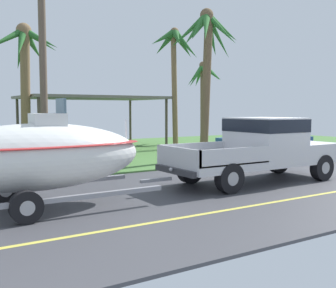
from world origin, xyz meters
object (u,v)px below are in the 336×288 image
object	(u,v)px
palm_tree_near_left	(25,59)
palm_tree_mid	(204,81)
carport_awning	(92,99)
boat_on_trailer	(37,156)
parked_sedan_far	(50,152)
palm_tree_near_right	(175,53)
utility_pole	(43,52)
pickup_truck_towing	(264,146)
parked_sedan_near	(265,142)
palm_tree_far_left	(207,45)

from	to	relation	value
palm_tree_near_left	palm_tree_mid	world-z (taller)	palm_tree_near_left
carport_awning	boat_on_trailer	bearing A→B (deg)	-117.14
carport_awning	parked_sedan_far	bearing A→B (deg)	-123.47
palm_tree_near_right	parked_sedan_far	bearing A→B (deg)	-153.55
boat_on_trailer	carport_awning	bearing A→B (deg)	62.86
boat_on_trailer	palm_tree_mid	size ratio (longest dim) A/B	1.17
parked_sedan_far	carport_awning	xyz separation A→B (m)	(4.17, 6.31, 2.07)
parked_sedan_far	utility_pole	bearing A→B (deg)	-114.25
pickup_truck_towing	parked_sedan_far	bearing A→B (deg)	131.49
palm_tree_mid	utility_pole	distance (m)	14.76
boat_on_trailer	parked_sedan_near	world-z (taller)	boat_on_trailer
palm_tree_mid	boat_on_trailer	bearing A→B (deg)	-138.34
boat_on_trailer	palm_tree_near_right	world-z (taller)	palm_tree_near_right
pickup_truck_towing	parked_sedan_near	size ratio (longest dim) A/B	1.29
palm_tree_near_right	pickup_truck_towing	bearing A→B (deg)	-107.50
carport_awning	palm_tree_far_left	distance (m)	7.61
pickup_truck_towing	palm_tree_near_left	bearing A→B (deg)	114.43
boat_on_trailer	palm_tree_far_left	world-z (taller)	palm_tree_far_left
boat_on_trailer	parked_sedan_near	bearing A→B (deg)	22.58
parked_sedan_near	palm_tree_mid	size ratio (longest dim) A/B	0.88
parked_sedan_far	carport_awning	size ratio (longest dim) A/B	0.64
boat_on_trailer	parked_sedan_near	size ratio (longest dim) A/B	1.33
parked_sedan_near	palm_tree_near_left	bearing A→B (deg)	151.88
boat_on_trailer	palm_tree_near_right	xyz separation A→B (m)	(9.82, 9.49, 3.96)
palm_tree_far_left	parked_sedan_near	bearing A→B (deg)	0.18
boat_on_trailer	utility_pole	size ratio (longest dim) A/B	0.78
parked_sedan_near	carport_awning	bearing A→B (deg)	130.00
pickup_truck_towing	palm_tree_far_left	distance (m)	6.42
parked_sedan_far	palm_tree_near_left	xyz separation A→B (m)	(0.32, 4.55, 3.72)
palm_tree_far_left	parked_sedan_far	bearing A→B (deg)	174.52
palm_tree_near_left	parked_sedan_near	bearing A→B (deg)	-28.12
pickup_truck_towing	palm_tree_mid	size ratio (longest dim) A/B	1.13
boat_on_trailer	utility_pole	bearing A→B (deg)	72.11
parked_sedan_near	palm_tree_near_left	world-z (taller)	palm_tree_near_left
parked_sedan_near	boat_on_trailer	bearing A→B (deg)	-157.42
boat_on_trailer	utility_pole	distance (m)	5.66
parked_sedan_far	palm_tree_near_left	size ratio (longest dim) A/B	0.78
palm_tree_near_left	pickup_truck_towing	bearing A→B (deg)	-65.57
parked_sedan_near	palm_tree_near_right	world-z (taller)	palm_tree_near_right
palm_tree_mid	utility_pole	world-z (taller)	utility_pole
pickup_truck_towing	palm_tree_mid	distance (m)	14.69
pickup_truck_towing	utility_pole	bearing A→B (deg)	138.92
parked_sedan_near	parked_sedan_far	world-z (taller)	same
palm_tree_far_left	boat_on_trailer	bearing A→B (deg)	-149.57
carport_awning	palm_tree_near_right	world-z (taller)	palm_tree_near_right
boat_on_trailer	palm_tree_near_right	distance (m)	14.22
parked_sedan_near	carport_awning	size ratio (longest dim) A/B	0.63
utility_pole	boat_on_trailer	bearing A→B (deg)	-107.89
parked_sedan_near	palm_tree_near_right	size ratio (longest dim) A/B	0.71
palm_tree_near_right	utility_pole	size ratio (longest dim) A/B	0.83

